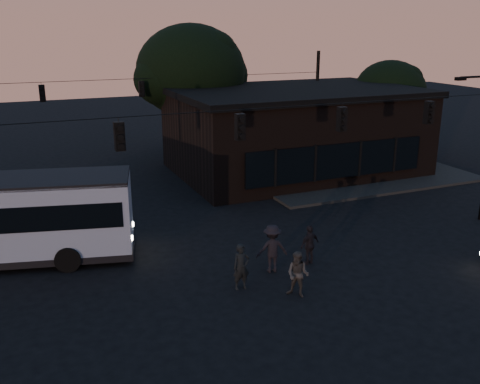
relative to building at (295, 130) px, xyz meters
name	(u,v)px	position (x,y,z in m)	size (l,w,h in m)	color
ground	(286,308)	(-9.00, -15.97, -2.71)	(120.00, 120.00, 0.00)	black
sidewalk_far_right	(348,172)	(3.00, -1.97, -2.63)	(14.00, 10.00, 0.15)	black
building	(295,130)	(0.00, 0.00, 0.00)	(15.40, 10.41, 5.40)	black
tree_behind	(191,71)	(-5.00, 6.03, 3.48)	(7.60, 7.60, 9.43)	black
tree_right	(390,91)	(9.00, 2.03, 1.93)	(5.20, 5.20, 6.86)	black
signal_rig_near	(240,156)	(-9.00, -11.97, 1.74)	(26.24, 0.30, 7.50)	black
signal_rig_far	(143,107)	(-9.00, 4.03, 1.50)	(26.24, 0.30, 7.50)	black
pedestrian_a	(241,267)	(-9.83, -14.04, -1.84)	(0.63, 0.41, 1.73)	black
pedestrian_b	(298,274)	(-8.23, -15.35, -1.87)	(0.82, 0.64, 1.68)	#34312F
pedestrian_c	(310,245)	(-6.46, -13.13, -1.89)	(0.96, 0.40, 1.64)	black
pedestrian_d	(272,248)	(-8.16, -13.18, -1.75)	(1.24, 0.71, 1.92)	black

